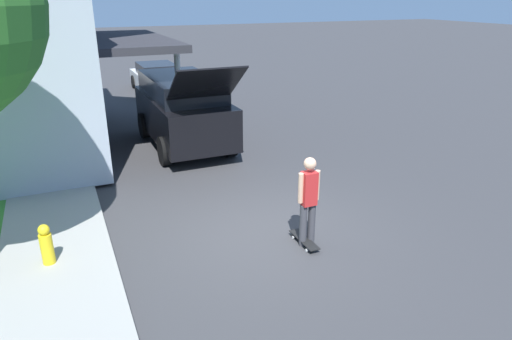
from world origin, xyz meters
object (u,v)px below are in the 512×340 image
Objects in this scene: skateboarder at (308,198)px; fire_hydrant at (46,245)px; car_down_street at (157,78)px; suv_parked at (183,109)px; skateboard at (304,240)px.

skateboarder reaches higher than fire_hydrant.
car_down_street is at bearing 70.59° from fire_hydrant.
fire_hydrant is at bearing -125.00° from suv_parked.
car_down_street reaches higher than fire_hydrant.
skateboard is 4.31m from fire_hydrant.
car_down_street is at bearing 82.75° from suv_parked.
skateboarder is at bearing -92.39° from car_down_street.
fire_hydrant is at bearing 166.31° from skateboarder.
suv_parked is at bearing -97.25° from car_down_street.
suv_parked reaches higher than car_down_street.
suv_parked is 6.61m from fire_hydrant.
suv_parked reaches higher than skateboarder.
suv_parked is at bearing 55.00° from fire_hydrant.
suv_parked is 6.43m from skateboarder.
skateboarder is 0.82m from skateboard.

